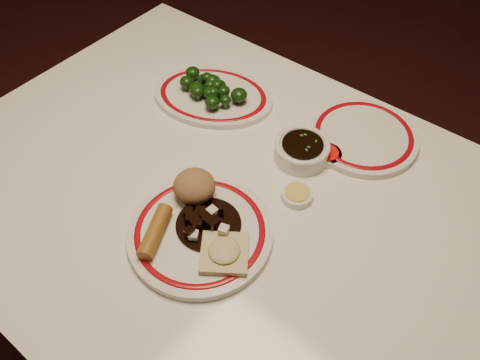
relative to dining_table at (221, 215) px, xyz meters
name	(u,v)px	position (x,y,z in m)	size (l,w,h in m)	color
ground	(227,333)	(0.00, 0.00, -0.66)	(7.00, 7.00, 0.00)	black
dining_table	(221,215)	(0.00, 0.00, 0.00)	(1.20, 0.90, 0.75)	white
main_plate	(200,232)	(0.04, -0.11, 0.10)	(0.27, 0.27, 0.02)	white
rice_mound	(194,186)	(-0.02, -0.05, 0.14)	(0.08, 0.08, 0.06)	#956B46
spring_roll	(155,231)	(-0.01, -0.17, 0.12)	(0.03, 0.03, 0.11)	#976325
fried_wonton	(224,252)	(0.11, -0.12, 0.12)	(0.12, 0.12, 0.02)	#CBBD8F
stirfry_heap	(207,221)	(0.05, -0.09, 0.12)	(0.12, 0.12, 0.03)	black
broccoli_plate	(213,96)	(-0.19, 0.21, 0.10)	(0.35, 0.33, 0.02)	white
broccoli_pile	(211,87)	(-0.19, 0.20, 0.13)	(0.18, 0.10, 0.05)	#23471C
soy_bowl	(302,151)	(0.08, 0.18, 0.11)	(0.11, 0.11, 0.04)	white
sweet_sour_dish	(327,155)	(0.13, 0.21, 0.10)	(0.06, 0.06, 0.02)	white
mustard_dish	(297,194)	(0.13, 0.08, 0.10)	(0.06, 0.06, 0.02)	white
far_plate	(363,136)	(0.16, 0.31, 0.10)	(0.31, 0.31, 0.02)	white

